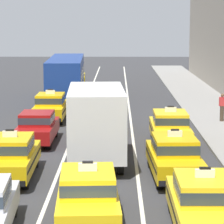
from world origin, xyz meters
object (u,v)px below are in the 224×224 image
Objects in this scene: box_truck_center_second at (96,120)px; taxi_right_second at (174,156)px; bus_left_fifth at (66,76)px; taxi_right_third at (170,127)px; taxi_center_third at (105,114)px; taxi_left_fourth at (51,106)px; sedan_left_third at (37,126)px; taxi_left_second at (11,156)px; taxi_left_sixth at (75,76)px; taxi_right_nearest at (204,202)px; pedestrian_near_crosswalk at (222,107)px; taxi_center_nearest at (88,195)px.

box_truck_center_second is 1.53× the size of taxi_right_second.
bus_left_fifth is 2.44× the size of taxi_right_second.
taxi_center_third is at bearing 129.85° from taxi_right_third.
taxi_left_fourth is 1.00× the size of taxi_right_third.
sedan_left_third is 0.94× the size of taxi_right_third.
sedan_left_third is (0.13, 6.24, -0.03)m from taxi_left_second.
taxi_right_second is at bearing -78.60° from taxi_left_sixth.
taxi_right_nearest reaches higher than pedestrian_near_crosswalk.
taxi_center_third is at bearing -81.08° from taxi_left_sixth.
taxi_right_second is 1.01× the size of taxi_right_third.
taxi_right_third is at bearing -2.21° from sedan_left_third.
box_truck_center_second reaches higher than bus_left_fifth.
bus_left_fifth is at bearing 96.62° from taxi_center_nearest.
taxi_center_nearest is (3.11, -26.84, -0.94)m from bus_left_fifth.
box_truck_center_second reaches higher than taxi_right_nearest.
taxi_right_nearest is 11.48m from taxi_right_third.
taxi_center_nearest is 1.01× the size of taxi_right_second.
taxi_left_fourth is (0.04, 12.62, 0.00)m from taxi_left_second.
taxi_right_second is (2.91, -9.81, 0.00)m from taxi_center_third.
taxi_left_sixth is 1.00× the size of taxi_center_nearest.
pedestrian_near_crosswalk is at bearing 48.46° from taxi_left_second.
taxi_left_sixth is at bearing 94.96° from taxi_center_nearest.
bus_left_fifth is at bearing 103.34° from taxi_right_nearest.
taxi_right_second is (3.11, 4.98, 0.00)m from taxi_center_nearest.
taxi_right_second is (6.22, -21.86, -0.94)m from bus_left_fifth.
taxi_right_second is at bearing -63.14° from taxi_left_fourth.
taxi_center_nearest is (3.22, -17.47, 0.00)m from taxi_left_fourth.
taxi_right_nearest is (6.51, -36.41, 0.00)m from taxi_left_sixth.
taxi_right_second is (6.33, -12.49, 0.00)m from taxi_left_fourth.
taxi_left_sixth and taxi_right_third have the same top height.
box_truck_center_second is 11.38m from pedestrian_near_crosswalk.
bus_left_fifth is at bearing 134.83° from pedestrian_near_crosswalk.
taxi_right_nearest reaches higher than sedan_left_third.
taxi_left_fourth and taxi_center_third have the same top height.
sedan_left_third is 6.37m from taxi_left_fourth.
box_truck_center_second is (3.08, -3.35, 0.93)m from sedan_left_third.
taxi_right_second is at bearing -73.47° from taxi_center_third.
bus_left_fifth is at bearing 105.34° from taxi_center_third.
taxi_right_third is (6.59, -24.93, 0.00)m from taxi_left_sixth.
bus_left_fifth reaches higher than pedestrian_near_crosswalk.
sedan_left_third is at bearing -90.06° from bus_left_fifth.
bus_left_fifth reaches higher than taxi_center_nearest.
taxi_left_sixth is at bearing 98.92° from taxi_center_third.
taxi_center_third is 2.79× the size of pedestrian_near_crosswalk.
taxi_left_fourth is (-0.09, 6.37, 0.03)m from sedan_left_third.
taxi_left_fourth is 4.34m from taxi_center_third.
taxi_center_nearest is 18.02m from pedestrian_near_crosswalk.
pedestrian_near_crosswalk is (3.70, 17.20, 0.11)m from taxi_right_nearest.
taxi_left_fourth is 17.76m from taxi_center_nearest.
taxi_left_second is 5.84m from taxi_center_nearest.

